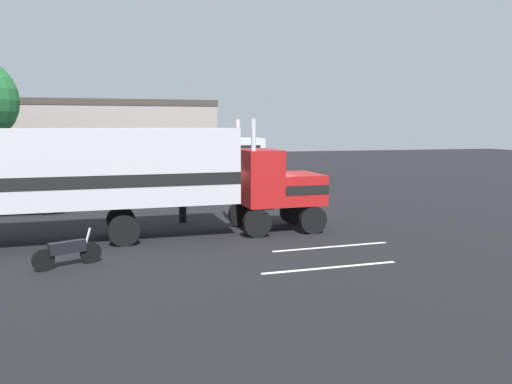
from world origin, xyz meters
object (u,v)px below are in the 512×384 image
object	(u,v)px
semi_truck	(124,172)
motorcycle	(68,251)
person_bystander	(182,202)
parked_car	(18,197)
parked_bus	(178,159)

from	to	relation	value
semi_truck	motorcycle	world-z (taller)	semi_truck
person_bystander	parked_car	distance (m)	8.65
semi_truck	parked_bus	xyz separation A→B (m)	(3.71, 14.14, -0.46)
person_bystander	parked_car	bearing A→B (deg)	148.80
semi_truck	person_bystander	bearing A→B (deg)	49.04
semi_truck	motorcycle	xyz separation A→B (m)	(-1.78, -3.52, -2.04)
semi_truck	person_bystander	size ratio (longest dim) A/B	8.74
parked_bus	parked_car	world-z (taller)	parked_bus
parked_car	person_bystander	bearing A→B (deg)	-31.20
person_bystander	motorcycle	distance (m)	7.73
motorcycle	parked_car	bearing A→B (deg)	105.89
parked_bus	motorcycle	size ratio (longest dim) A/B	5.68
semi_truck	person_bystander	xyz separation A→B (m)	(2.51, 2.90, -1.63)
person_bystander	parked_bus	size ratio (longest dim) A/B	0.15
parked_car	motorcycle	bearing A→B (deg)	-74.11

